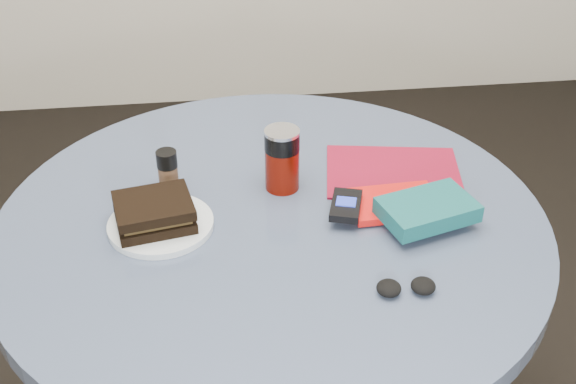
{
  "coord_description": "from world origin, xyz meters",
  "views": [
    {
      "loc": [
        -0.1,
        -1.06,
        1.51
      ],
      "look_at": [
        0.03,
        0.0,
        0.8
      ],
      "focal_mm": 45.0,
      "sensor_mm": 36.0,
      "label": 1
    }
  ],
  "objects": [
    {
      "name": "table",
      "position": [
        0.0,
        0.0,
        0.59
      ],
      "size": [
        1.0,
        1.0,
        0.75
      ],
      "color": "black",
      "rests_on": "ground"
    },
    {
      "name": "plate",
      "position": [
        -0.2,
        -0.01,
        0.76
      ],
      "size": [
        0.19,
        0.19,
        0.01
      ],
      "primitive_type": "cylinder",
      "rotation": [
        0.0,
        0.0,
        0.02
      ],
      "color": "silver",
      "rests_on": "table"
    },
    {
      "name": "sandwich",
      "position": [
        -0.21,
        -0.01,
        0.79
      ],
      "size": [
        0.15,
        0.13,
        0.05
      ],
      "color": "black",
      "rests_on": "plate"
    },
    {
      "name": "soda_can",
      "position": [
        0.03,
        0.09,
        0.81
      ],
      "size": [
        0.08,
        0.08,
        0.12
      ],
      "color": "#5B0D04",
      "rests_on": "table"
    },
    {
      "name": "pepper_grinder",
      "position": [
        -0.18,
        0.1,
        0.8
      ],
      "size": [
        0.05,
        0.05,
        0.09
      ],
      "color": "#4B3120",
      "rests_on": "table"
    },
    {
      "name": "magazine",
      "position": [
        0.25,
        0.11,
        0.75
      ],
      "size": [
        0.29,
        0.24,
        0.0
      ],
      "primitive_type": "cube",
      "rotation": [
        0.0,
        0.0,
        -0.17
      ],
      "color": "maroon",
      "rests_on": "table"
    },
    {
      "name": "red_book",
      "position": [
        0.23,
        -0.0,
        0.76
      ],
      "size": [
        0.17,
        0.12,
        0.01
      ],
      "primitive_type": "cube",
      "rotation": [
        0.0,
        0.0,
        0.05
      ],
      "color": "red",
      "rests_on": "magazine"
    },
    {
      "name": "novel",
      "position": [
        0.27,
        -0.06,
        0.78
      ],
      "size": [
        0.19,
        0.15,
        0.03
      ],
      "primitive_type": "cube",
      "rotation": [
        0.0,
        0.0,
        0.29
      ],
      "color": "#114F53",
      "rests_on": "red_book"
    },
    {
      "name": "mp3_player",
      "position": [
        0.13,
        -0.02,
        0.78
      ],
      "size": [
        0.08,
        0.1,
        0.02
      ],
      "color": "black",
      "rests_on": "red_book"
    },
    {
      "name": "headphones",
      "position": [
        0.19,
        -0.23,
        0.76
      ],
      "size": [
        0.1,
        0.04,
        0.02
      ],
      "color": "black",
      "rests_on": "table"
    }
  ]
}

